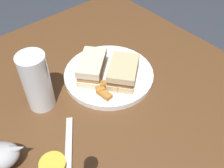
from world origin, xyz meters
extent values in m
cylinder|color=white|center=(-0.11, 0.06, 0.75)|extent=(0.27, 0.27, 0.02)
cube|color=beige|center=(-0.13, 0.02, 0.77)|extent=(0.13, 0.14, 0.02)
cube|color=#B27A4C|center=(-0.13, 0.02, 0.79)|extent=(0.12, 0.13, 0.02)
cube|color=beige|center=(-0.13, 0.02, 0.81)|extent=(0.13, 0.14, 0.02)
cube|color=#CCB284|center=(-0.06, 0.08, 0.76)|extent=(0.13, 0.14, 0.02)
cube|color=brown|center=(-0.06, 0.08, 0.78)|extent=(0.13, 0.13, 0.01)
cube|color=#CCB284|center=(-0.06, 0.08, 0.80)|extent=(0.13, 0.14, 0.02)
cube|color=#AD702D|center=(-0.07, 0.01, 0.77)|extent=(0.04, 0.05, 0.02)
cube|color=gold|center=(-0.03, 0.05, 0.77)|extent=(0.04, 0.05, 0.02)
cube|color=#AD702D|center=(-0.07, 0.05, 0.76)|extent=(0.03, 0.05, 0.01)
cube|color=#AD702D|center=(-0.07, 0.00, 0.76)|extent=(0.05, 0.04, 0.02)
cube|color=#AD702D|center=(-0.04, -0.01, 0.76)|extent=(0.05, 0.03, 0.01)
cylinder|color=white|center=(-0.14, -0.15, 0.82)|extent=(0.07, 0.07, 0.17)
cylinder|color=gold|center=(-0.14, -0.15, 0.79)|extent=(0.06, 0.06, 0.10)
cone|color=#B7B7BC|center=(-0.02, -0.27, 0.79)|extent=(0.03, 0.04, 0.02)
cylinder|color=gold|center=(0.18, -0.27, 1.01)|extent=(0.03, 0.03, 0.01)
cube|color=silver|center=(0.02, -0.17, 0.74)|extent=(0.16, 0.12, 0.01)
camera|label=1|loc=(0.35, -0.31, 1.31)|focal=42.63mm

